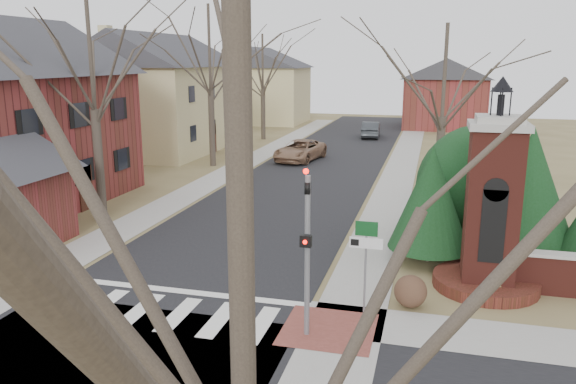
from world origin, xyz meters
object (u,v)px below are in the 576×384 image
(sign_post, at_px, (366,250))
(distant_car, at_px, (371,130))
(brick_gate_monument, at_px, (491,221))
(pickup_truck, at_px, (300,150))
(traffic_signal_pole, at_px, (307,240))

(sign_post, bearing_deg, distant_car, 96.24)
(brick_gate_monument, relative_size, pickup_truck, 1.26)
(traffic_signal_pole, height_order, pickup_truck, traffic_signal_pole)
(sign_post, bearing_deg, pickup_truck, 107.63)
(traffic_signal_pole, distance_m, brick_gate_monument, 6.47)
(pickup_truck, bearing_deg, sign_post, -63.24)
(pickup_truck, bearing_deg, traffic_signal_pole, -66.96)
(pickup_truck, bearing_deg, brick_gate_monument, -52.86)
(brick_gate_monument, xyz_separation_m, distant_car, (-7.40, 33.50, -1.45))
(sign_post, distance_m, brick_gate_monument, 4.55)
(brick_gate_monument, xyz_separation_m, pickup_truck, (-10.84, 20.38, -1.45))
(brick_gate_monument, relative_size, distant_car, 1.49)
(brick_gate_monument, distance_m, pickup_truck, 23.13)
(distant_car, bearing_deg, sign_post, 92.77)
(pickup_truck, xyz_separation_m, distant_car, (3.44, 13.12, -0.00))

